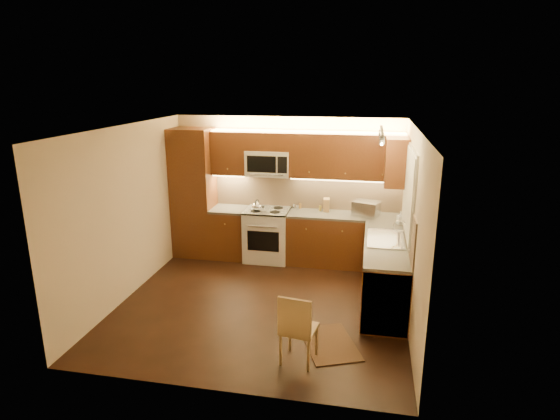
% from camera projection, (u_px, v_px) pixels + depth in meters
% --- Properties ---
extents(floor, '(4.00, 4.00, 0.01)m').
position_uv_depth(floor, '(263.00, 303.00, 6.69)').
color(floor, black).
rests_on(floor, ground).
extents(ceiling, '(4.00, 4.00, 0.01)m').
position_uv_depth(ceiling, '(261.00, 128.00, 6.01)').
color(ceiling, beige).
rests_on(ceiling, ground).
extents(wall_back, '(4.00, 0.01, 2.50)m').
position_uv_depth(wall_back, '(287.00, 188.00, 8.24)').
color(wall_back, beige).
rests_on(wall_back, ground).
extents(wall_front, '(4.00, 0.01, 2.50)m').
position_uv_depth(wall_front, '(214.00, 280.00, 4.46)').
color(wall_front, beige).
rests_on(wall_front, ground).
extents(wall_left, '(0.01, 4.00, 2.50)m').
position_uv_depth(wall_left, '(128.00, 212.00, 6.72)').
color(wall_left, beige).
rests_on(wall_left, ground).
extents(wall_right, '(0.01, 4.00, 2.50)m').
position_uv_depth(wall_right, '(412.00, 229.00, 5.98)').
color(wall_right, beige).
rests_on(wall_right, ground).
extents(pantry, '(0.70, 0.60, 2.30)m').
position_uv_depth(pantry, '(194.00, 193.00, 8.29)').
color(pantry, '#4F1F10').
rests_on(pantry, floor).
extents(base_cab_back_left, '(0.62, 0.60, 0.86)m').
position_uv_depth(base_cab_back_left, '(230.00, 233.00, 8.36)').
color(base_cab_back_left, '#4F1F10').
rests_on(base_cab_back_left, floor).
extents(counter_back_left, '(0.62, 0.60, 0.04)m').
position_uv_depth(counter_back_left, '(230.00, 209.00, 8.24)').
color(counter_back_left, '#33312E').
rests_on(counter_back_left, base_cab_back_left).
extents(base_cab_back_right, '(1.92, 0.60, 0.86)m').
position_uv_depth(base_cab_back_right, '(343.00, 241.00, 7.99)').
color(base_cab_back_right, '#4F1F10').
rests_on(base_cab_back_right, floor).
extents(counter_back_right, '(1.92, 0.60, 0.04)m').
position_uv_depth(counter_back_right, '(344.00, 216.00, 7.86)').
color(counter_back_right, '#33312E').
rests_on(counter_back_right, base_cab_back_right).
extents(base_cab_right, '(0.60, 2.00, 0.86)m').
position_uv_depth(base_cab_right, '(384.00, 273.00, 6.64)').
color(base_cab_right, '#4F1F10').
rests_on(base_cab_right, floor).
extents(counter_right, '(0.60, 2.00, 0.04)m').
position_uv_depth(counter_right, '(386.00, 244.00, 6.51)').
color(counter_right, '#33312E').
rests_on(counter_right, base_cab_right).
extents(dishwasher, '(0.58, 0.60, 0.84)m').
position_uv_depth(dishwasher, '(385.00, 295.00, 5.97)').
color(dishwasher, silver).
rests_on(dishwasher, floor).
extents(backsplash_back, '(3.30, 0.02, 0.60)m').
position_uv_depth(backsplash_back, '(307.00, 192.00, 8.18)').
color(backsplash_back, tan).
rests_on(backsplash_back, wall_back).
extents(backsplash_right, '(0.02, 2.00, 0.60)m').
position_uv_depth(backsplash_right, '(409.00, 223.00, 6.37)').
color(backsplash_right, tan).
rests_on(backsplash_right, wall_right).
extents(upper_cab_back_left, '(0.62, 0.35, 0.75)m').
position_uv_depth(upper_cab_back_left, '(230.00, 153.00, 8.09)').
color(upper_cab_back_left, '#4F1F10').
rests_on(upper_cab_back_left, wall_back).
extents(upper_cab_back_right, '(1.92, 0.35, 0.75)m').
position_uv_depth(upper_cab_back_right, '(347.00, 156.00, 7.71)').
color(upper_cab_back_right, '#4F1F10').
rests_on(upper_cab_back_right, wall_back).
extents(upper_cab_bridge, '(0.76, 0.35, 0.31)m').
position_uv_depth(upper_cab_bridge, '(269.00, 141.00, 7.90)').
color(upper_cab_bridge, '#4F1F10').
rests_on(upper_cab_bridge, wall_back).
extents(upper_cab_right_corner, '(0.35, 0.50, 0.75)m').
position_uv_depth(upper_cab_right_corner, '(397.00, 162.00, 7.16)').
color(upper_cab_right_corner, '#4F1F10').
rests_on(upper_cab_right_corner, wall_right).
extents(stove, '(0.76, 0.65, 0.92)m').
position_uv_depth(stove, '(267.00, 235.00, 8.20)').
color(stove, silver).
rests_on(stove, floor).
extents(microwave, '(0.76, 0.38, 0.44)m').
position_uv_depth(microwave, '(268.00, 163.00, 7.99)').
color(microwave, silver).
rests_on(microwave, wall_back).
extents(window_frame, '(0.03, 1.44, 1.24)m').
position_uv_depth(window_frame, '(410.00, 193.00, 6.41)').
color(window_frame, silver).
rests_on(window_frame, wall_right).
extents(window_blinds, '(0.02, 1.36, 1.16)m').
position_uv_depth(window_blinds, '(408.00, 193.00, 6.41)').
color(window_blinds, silver).
rests_on(window_blinds, wall_right).
extents(sink, '(0.52, 0.86, 0.15)m').
position_uv_depth(sink, '(386.00, 234.00, 6.63)').
color(sink, silver).
rests_on(sink, counter_right).
extents(faucet, '(0.20, 0.04, 0.30)m').
position_uv_depth(faucet, '(399.00, 230.00, 6.58)').
color(faucet, silver).
rests_on(faucet, counter_right).
extents(track_light_bar, '(0.04, 1.20, 0.03)m').
position_uv_depth(track_light_bar, '(382.00, 130.00, 6.11)').
color(track_light_bar, silver).
rests_on(track_light_bar, ceiling).
extents(kettle, '(0.22, 0.22, 0.21)m').
position_uv_depth(kettle, '(257.00, 205.00, 7.96)').
color(kettle, silver).
rests_on(kettle, stove).
extents(toaster_oven, '(0.50, 0.43, 0.25)m').
position_uv_depth(toaster_oven, '(366.00, 209.00, 7.76)').
color(toaster_oven, silver).
rests_on(toaster_oven, counter_back_right).
extents(knife_block, '(0.12, 0.17, 0.23)m').
position_uv_depth(knife_block, '(326.00, 205.00, 8.02)').
color(knife_block, olive).
rests_on(knife_block, counter_back_right).
extents(spice_jar_a, '(0.05, 0.05, 0.09)m').
position_uv_depth(spice_jar_a, '(298.00, 208.00, 8.12)').
color(spice_jar_a, silver).
rests_on(spice_jar_a, counter_back_right).
extents(spice_jar_b, '(0.06, 0.06, 0.09)m').
position_uv_depth(spice_jar_b, '(300.00, 206.00, 8.22)').
color(spice_jar_b, brown).
rests_on(spice_jar_b, counter_back_right).
extents(spice_jar_c, '(0.06, 0.06, 0.08)m').
position_uv_depth(spice_jar_c, '(294.00, 206.00, 8.22)').
color(spice_jar_c, silver).
rests_on(spice_jar_c, counter_back_right).
extents(spice_jar_d, '(0.05, 0.05, 0.09)m').
position_uv_depth(spice_jar_d, '(320.00, 208.00, 8.06)').
color(spice_jar_d, olive).
rests_on(spice_jar_d, counter_back_right).
extents(soap_bottle, '(0.12, 0.12, 0.20)m').
position_uv_depth(soap_bottle, '(400.00, 218.00, 7.32)').
color(soap_bottle, white).
rests_on(soap_bottle, counter_right).
extents(rug, '(0.86, 1.02, 0.01)m').
position_uv_depth(rug, '(330.00, 344.00, 5.64)').
color(rug, black).
rests_on(rug, floor).
extents(dining_chair, '(0.43, 0.43, 0.86)m').
position_uv_depth(dining_chair, '(299.00, 327.00, 5.20)').
color(dining_chair, olive).
rests_on(dining_chair, floor).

